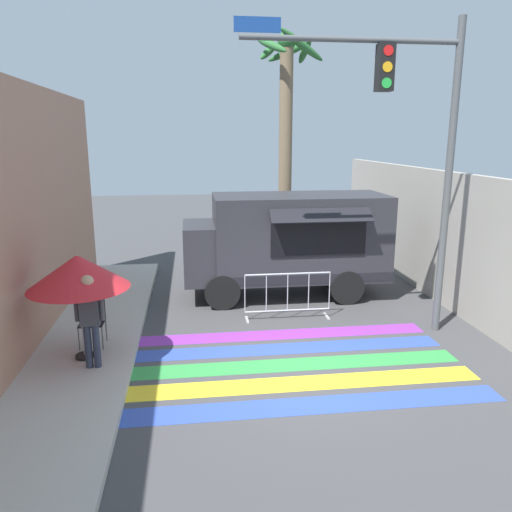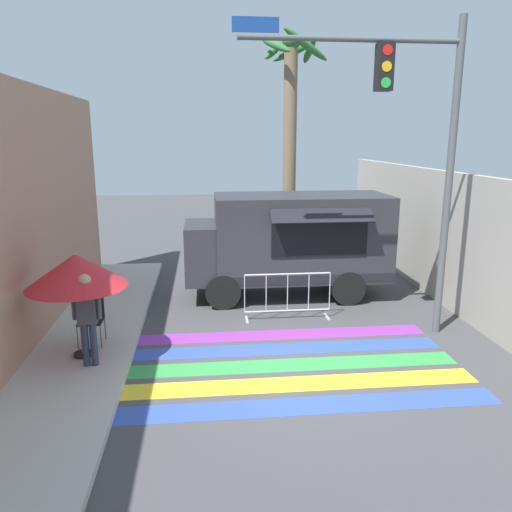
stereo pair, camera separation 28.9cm
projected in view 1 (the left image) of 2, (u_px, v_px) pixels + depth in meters
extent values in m
plane|color=#424244|center=(298.00, 368.00, 9.50)|extent=(60.00, 60.00, 0.00)
cube|color=#B7B5AD|center=(4.00, 382.00, 8.82)|extent=(4.40, 16.00, 0.14)
cube|color=#A39E93|center=(453.00, 242.00, 12.57)|extent=(0.20, 16.00, 3.44)
cube|color=#334FB2|center=(316.00, 405.00, 8.19)|extent=(6.40, 0.56, 0.01)
cube|color=yellow|center=(305.00, 383.00, 8.92)|extent=(6.40, 0.56, 0.01)
cube|color=green|center=(297.00, 364.00, 9.65)|extent=(6.40, 0.56, 0.01)
cube|color=#334FB2|center=(289.00, 348.00, 10.39)|extent=(6.40, 0.56, 0.01)
cube|color=purple|center=(283.00, 334.00, 11.12)|extent=(6.40, 0.56, 0.01)
cube|color=#2D2D33|center=(299.00, 236.00, 13.57)|extent=(4.63, 2.05, 2.24)
cube|color=#2D2D33|center=(215.00, 251.00, 13.36)|extent=(1.63, 1.89, 1.51)
cube|color=#1E232D|center=(185.00, 238.00, 13.18)|extent=(0.06, 1.64, 0.57)
cube|color=black|center=(319.00, 237.00, 12.56)|extent=(2.45, 0.03, 1.01)
cube|color=black|center=(322.00, 215.00, 12.23)|extent=(2.55, 0.43, 0.31)
cube|color=black|center=(307.00, 280.00, 12.79)|extent=(4.63, 0.01, 0.24)
cylinder|color=black|center=(222.00, 292.00, 12.67)|extent=(0.90, 0.22, 0.90)
cylinder|color=black|center=(218.00, 273.00, 14.49)|extent=(0.90, 0.22, 0.90)
cylinder|color=black|center=(347.00, 287.00, 13.08)|extent=(0.90, 0.22, 0.90)
cylinder|color=black|center=(328.00, 269.00, 14.90)|extent=(0.90, 0.22, 0.90)
cylinder|color=#515456|center=(448.00, 184.00, 10.64)|extent=(0.16, 0.16, 6.64)
cylinder|color=#515456|center=(353.00, 40.00, 9.71)|extent=(4.46, 0.11, 0.11)
cube|color=black|center=(385.00, 68.00, 9.88)|extent=(0.32, 0.28, 0.90)
cylinder|color=red|center=(388.00, 50.00, 9.68)|extent=(0.20, 0.02, 0.20)
cylinder|color=#F2A519|center=(388.00, 67.00, 9.75)|extent=(0.20, 0.02, 0.20)
cylinder|color=green|center=(387.00, 83.00, 9.82)|extent=(0.20, 0.02, 0.20)
cube|color=navy|center=(257.00, 25.00, 9.40)|extent=(0.90, 0.02, 0.28)
cylinder|color=black|center=(85.00, 356.00, 9.64)|extent=(0.36, 0.36, 0.06)
cylinder|color=#B2B2B7|center=(81.00, 307.00, 9.41)|extent=(0.04, 0.04, 2.04)
cone|color=red|center=(78.00, 272.00, 9.25)|extent=(1.88, 1.88, 0.64)
cylinder|color=#4C4C51|center=(79.00, 340.00, 9.89)|extent=(0.02, 0.02, 0.47)
cylinder|color=#4C4C51|center=(103.00, 338.00, 9.95)|extent=(0.02, 0.02, 0.47)
cylinder|color=#4C4C51|center=(84.00, 331.00, 10.33)|extent=(0.02, 0.02, 0.47)
cylinder|color=#4C4C51|center=(106.00, 330.00, 10.39)|extent=(0.02, 0.02, 0.47)
cube|color=black|center=(92.00, 323.00, 10.08)|extent=(0.48, 0.48, 0.03)
cube|color=black|center=(93.00, 308.00, 10.24)|extent=(0.48, 0.03, 0.45)
cylinder|color=#2D3347|center=(88.00, 346.00, 9.14)|extent=(0.13, 0.13, 0.83)
cylinder|color=#2D3347|center=(97.00, 346.00, 9.16)|extent=(0.13, 0.13, 0.83)
cube|color=#3F3F47|center=(89.00, 307.00, 8.97)|extent=(0.34, 0.20, 0.67)
cylinder|color=#3F3F47|center=(76.00, 306.00, 8.94)|extent=(0.09, 0.09, 0.57)
cylinder|color=#3F3F47|center=(102.00, 305.00, 8.99)|extent=(0.09, 0.09, 0.57)
sphere|color=tan|center=(87.00, 282.00, 8.86)|extent=(0.23, 0.23, 0.23)
cylinder|color=#B7BABF|center=(288.00, 274.00, 11.85)|extent=(2.06, 0.04, 0.04)
cylinder|color=#B7BABF|center=(287.00, 310.00, 12.06)|extent=(2.06, 0.04, 0.04)
cylinder|color=#B7BABF|center=(245.00, 294.00, 11.83)|extent=(0.02, 0.02, 0.92)
cylinder|color=#B7BABF|center=(266.00, 293.00, 11.89)|extent=(0.02, 0.02, 0.92)
cylinder|color=#B7BABF|center=(288.00, 292.00, 11.96)|extent=(0.02, 0.02, 0.92)
cylinder|color=#B7BABF|center=(309.00, 291.00, 12.02)|extent=(0.02, 0.02, 0.92)
cylinder|color=#B7BABF|center=(329.00, 291.00, 12.09)|extent=(0.02, 0.02, 0.92)
cube|color=#B7BABF|center=(247.00, 320.00, 11.99)|extent=(0.06, 0.44, 0.03)
cube|color=#B7BABF|center=(327.00, 316.00, 12.23)|extent=(0.06, 0.44, 0.03)
cylinder|color=#7A664C|center=(285.00, 159.00, 16.79)|extent=(0.44, 0.44, 7.13)
sphere|color=#2D6B33|center=(287.00, 41.00, 15.92)|extent=(0.60, 0.60, 0.60)
ellipsoid|color=#2D6B33|center=(305.00, 51.00, 16.12)|extent=(0.36, 1.20, 0.83)
ellipsoid|color=#2D6B33|center=(289.00, 52.00, 16.70)|extent=(1.52, 0.67, 0.78)
ellipsoid|color=#2D6B33|center=(269.00, 51.00, 16.27)|extent=(0.91, 1.15, 0.83)
ellipsoid|color=#2D6B33|center=(272.00, 45.00, 15.52)|extent=(0.99, 1.25, 0.73)
ellipsoid|color=#2D6B33|center=(302.00, 45.00, 15.22)|extent=(1.65, 0.81, 1.03)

